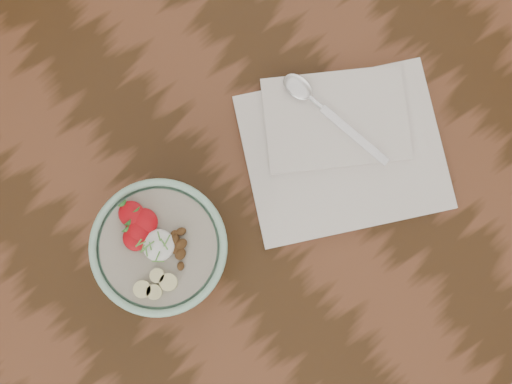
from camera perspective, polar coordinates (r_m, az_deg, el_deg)
table at (r=106.94cm, az=-4.05°, el=-1.50°), size 160.00×90.00×75.00cm
breakfast_bowl at (r=91.95cm, az=-7.58°, el=-4.47°), size 17.12×17.12×11.35cm
napkin at (r=98.65cm, az=6.89°, el=3.74°), size 33.67×31.53×1.64cm
spoon at (r=98.28cm, az=4.50°, el=7.43°), size 4.88×18.36×0.96cm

